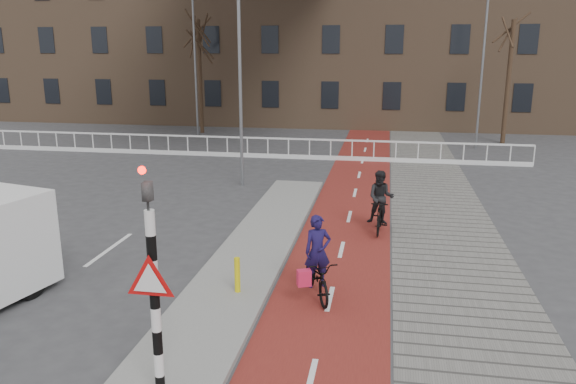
# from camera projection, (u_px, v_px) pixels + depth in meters

# --- Properties ---
(ground) EXTENTS (120.00, 120.00, 0.00)m
(ground) POSITION_uv_depth(u_px,v_px,m) (236.00, 340.00, 10.13)
(ground) COLOR #38383A
(ground) RESTS_ON ground
(bike_lane) EXTENTS (2.50, 60.00, 0.01)m
(bike_lane) POSITION_uv_depth(u_px,v_px,m) (353.00, 200.00, 19.41)
(bike_lane) COLOR maroon
(bike_lane) RESTS_ON ground
(sidewalk) EXTENTS (3.00, 60.00, 0.01)m
(sidewalk) POSITION_uv_depth(u_px,v_px,m) (436.00, 204.00, 18.94)
(sidewalk) COLOR slate
(sidewalk) RESTS_ON ground
(curb_island) EXTENTS (1.80, 16.00, 0.12)m
(curb_island) POSITION_uv_depth(u_px,v_px,m) (250.00, 256.00, 14.04)
(curb_island) COLOR gray
(curb_island) RESTS_ON ground
(traffic_signal) EXTENTS (0.80, 0.80, 3.68)m
(traffic_signal) POSITION_uv_depth(u_px,v_px,m) (153.00, 280.00, 7.80)
(traffic_signal) COLOR black
(traffic_signal) RESTS_ON curb_island
(bollard) EXTENTS (0.12, 0.12, 0.76)m
(bollard) POSITION_uv_depth(u_px,v_px,m) (237.00, 275.00, 11.77)
(bollard) COLOR yellow
(bollard) RESTS_ON curb_island
(cyclist_near) EXTENTS (1.18, 1.78, 1.78)m
(cyclist_near) POSITION_uv_depth(u_px,v_px,m) (317.00, 270.00, 11.75)
(cyclist_near) COLOR black
(cyclist_near) RESTS_ON bike_lane
(cyclist_far) EXTENTS (0.79, 1.66, 1.78)m
(cyclist_far) POSITION_uv_depth(u_px,v_px,m) (380.00, 207.00, 15.89)
(cyclist_far) COLOR black
(cyclist_far) RESTS_ON bike_lane
(railing) EXTENTS (28.00, 0.10, 0.99)m
(railing) POSITION_uv_depth(u_px,v_px,m) (227.00, 150.00, 27.10)
(railing) COLOR silver
(railing) RESTS_ON ground
(townhouse_row) EXTENTS (46.00, 10.00, 15.90)m
(townhouse_row) POSITION_uv_depth(u_px,v_px,m) (311.00, 8.00, 39.19)
(townhouse_row) COLOR #7F6047
(townhouse_row) RESTS_ON ground
(tree_mid) EXTENTS (0.23, 0.23, 6.73)m
(tree_mid) POSITION_uv_depth(u_px,v_px,m) (200.00, 77.00, 33.94)
(tree_mid) COLOR #322316
(tree_mid) RESTS_ON ground
(tree_right) EXTENTS (0.25, 0.25, 6.54)m
(tree_right) POSITION_uv_depth(u_px,v_px,m) (508.00, 83.00, 30.13)
(tree_right) COLOR #322316
(tree_right) RESTS_ON ground
(streetlight_near) EXTENTS (0.12, 0.12, 8.03)m
(streetlight_near) POSITION_uv_depth(u_px,v_px,m) (240.00, 79.00, 20.47)
(streetlight_near) COLOR slate
(streetlight_near) RESTS_ON ground
(streetlight_left) EXTENTS (0.12, 0.12, 8.51)m
(streetlight_left) POSITION_uv_depth(u_px,v_px,m) (195.00, 63.00, 32.85)
(streetlight_left) COLOR slate
(streetlight_left) RESTS_ON ground
(streetlight_right) EXTENTS (0.12, 0.12, 7.63)m
(streetlight_right) POSITION_uv_depth(u_px,v_px,m) (482.00, 74.00, 28.41)
(streetlight_right) COLOR slate
(streetlight_right) RESTS_ON ground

